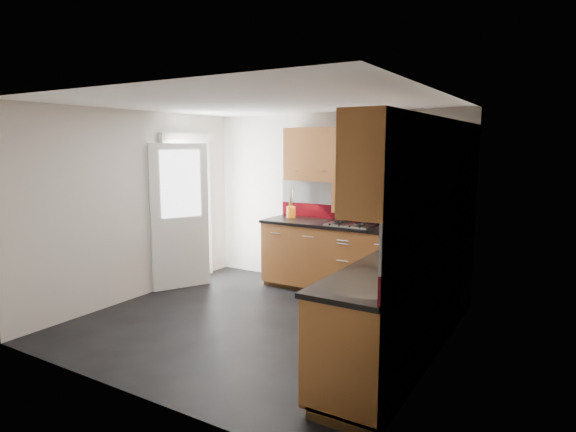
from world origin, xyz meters
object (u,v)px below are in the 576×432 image
Objects in this scene: utensil_pot at (291,211)px; food_processor at (434,230)px; toaster at (408,221)px; gas_hob at (352,224)px.

utensil_pot is 1.74× the size of food_processor.
utensil_pot reaches higher than toaster.
food_processor is (0.49, -0.70, 0.03)m from toaster.
food_processor is (2.18, -0.67, 0.02)m from utensil_pot.
food_processor reaches higher than gas_hob.
food_processor is (1.18, -0.53, 0.11)m from gas_hob.
utensil_pot is (-1.00, 0.14, 0.09)m from gas_hob.
gas_hob is at bearing 155.65° from food_processor.
utensil_pot reaches higher than gas_hob.
utensil_pot is at bearing 162.86° from food_processor.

